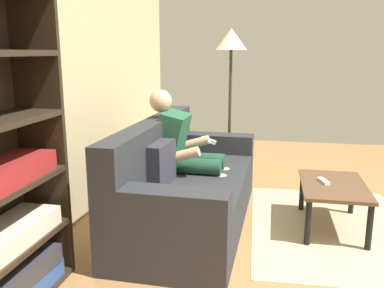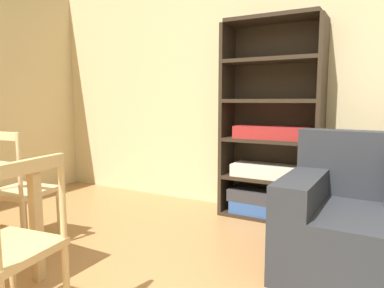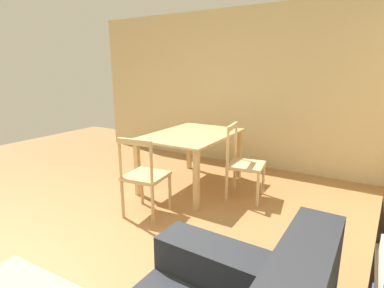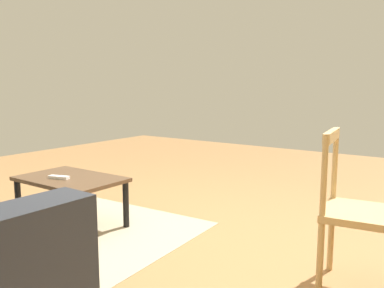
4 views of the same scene
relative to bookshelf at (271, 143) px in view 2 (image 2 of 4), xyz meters
The scene contains 4 objects.
wall_back 0.87m from the bookshelf, 20.65° to the left, with size 7.19×0.12×2.54m, color #D1BC8C.
bookshelf is the anchor object (origin of this frame).
dining_chair_near_wall 2.28m from the bookshelf, 134.16° to the right, with size 0.48×0.48×0.93m.
dining_chair_facing_couch 2.45m from the bookshelf, 103.47° to the right, with size 0.47×0.47×0.90m.
Camera 2 is at (0.32, -0.89, 1.16)m, focal length 32.71 mm.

